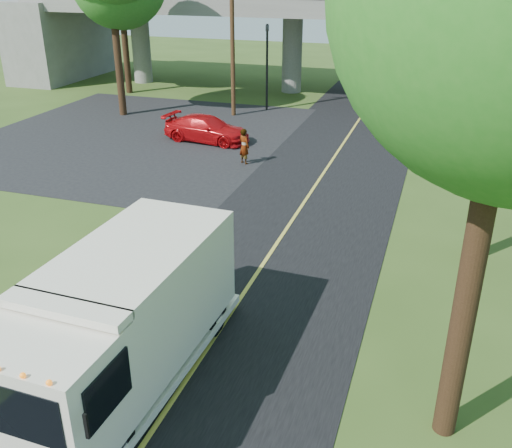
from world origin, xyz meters
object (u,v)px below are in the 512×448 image
at_px(traffic_signal, 267,58).
at_px(red_sedan, 207,129).
at_px(pedestrian, 244,146).
at_px(utility_pole, 232,37).
at_px(step_van, 122,319).

height_order(traffic_signal, red_sedan, traffic_signal).
bearing_deg(pedestrian, utility_pole, -37.00).
distance_m(step_van, pedestrian, 15.33).
relative_size(traffic_signal, step_van, 0.72).
height_order(utility_pole, pedestrian, utility_pole).
height_order(step_van, pedestrian, step_van).
distance_m(red_sedan, pedestrian, 4.20).
height_order(utility_pole, step_van, utility_pole).
distance_m(traffic_signal, step_van, 26.14).
bearing_deg(step_van, utility_pole, 106.39).
distance_m(traffic_signal, red_sedan, 8.15).
xyz_separation_m(traffic_signal, pedestrian, (2.20, -10.56, -2.37)).
relative_size(step_van, red_sedan, 1.57).
xyz_separation_m(red_sedan, pedestrian, (3.07, -2.87, 0.17)).
distance_m(utility_pole, red_sedan, 6.95).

